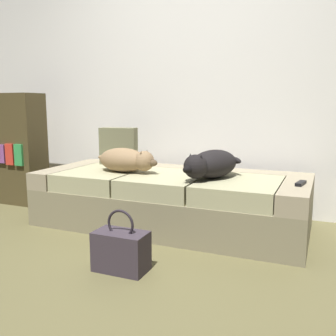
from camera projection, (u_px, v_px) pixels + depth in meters
The scene contains 9 objects.
ground_plane at pixel (100, 278), 2.18m from camera, with size 10.00×10.00×0.00m, color brown.
back_wall at pixel (198, 60), 3.51m from camera, with size 6.40×0.10×2.80m, color silver.
couch at pixel (170, 200), 3.11m from camera, with size 2.17×0.91×0.44m.
dog_tan at pixel (126, 160), 3.10m from camera, with size 0.59×0.29×0.20m.
dog_dark at pixel (211, 164), 2.83m from camera, with size 0.40×0.61×0.21m.
tv_remote at pixel (301, 183), 2.61m from camera, with size 0.04×0.15×0.02m, color black.
throw_pillow at pixel (118, 146), 3.52m from camera, with size 0.34×0.12×0.34m, color #69684A.
handbag at pixel (121, 250), 2.26m from camera, with size 0.32×0.18×0.38m.
bookshelf at pixel (17, 149), 3.81m from camera, with size 0.56×0.30×1.10m.
Camera 1 is at (1.16, -1.73, 0.98)m, focal length 40.47 mm.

